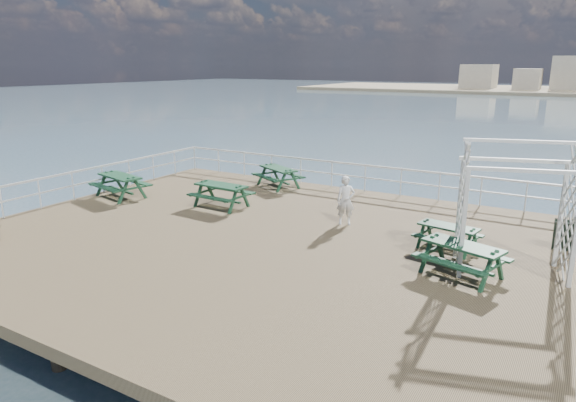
# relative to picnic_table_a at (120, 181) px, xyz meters

# --- Properties ---
(ground) EXTENTS (18.00, 14.00, 0.30)m
(ground) POSITION_rel_picnic_table_a_xyz_m (7.66, -1.19, -0.77)
(ground) COLOR brown
(ground) RESTS_ON ground
(railing) EXTENTS (17.77, 13.76, 1.10)m
(railing) POSITION_rel_picnic_table_a_xyz_m (7.58, 1.38, 0.25)
(railing) COLOR silver
(railing) RESTS_ON ground
(picnic_table_a) EXTENTS (2.31, 2.02, 0.97)m
(picnic_table_a) POSITION_rel_picnic_table_a_xyz_m (0.00, 0.00, 0.00)
(picnic_table_a) COLOR #14371F
(picnic_table_a) RESTS_ON ground
(picnic_table_b) EXTENTS (2.35, 2.19, 0.91)m
(picnic_table_b) POSITION_rel_picnic_table_a_xyz_m (4.26, 4.55, -0.04)
(picnic_table_b) COLOR #14371F
(picnic_table_b) RESTS_ON ground
(picnic_table_c) EXTENTS (1.76, 1.51, 0.77)m
(picnic_table_c) POSITION_rel_picnic_table_a_xyz_m (12.18, 0.60, -0.13)
(picnic_table_c) COLOR #14371F
(picnic_table_c) RESTS_ON ground
(picnic_table_d) EXTENTS (1.97, 1.61, 0.93)m
(picnic_table_d) POSITION_rel_picnic_table_a_xyz_m (4.16, 0.88, -0.03)
(picnic_table_d) COLOR #14371F
(picnic_table_d) RESTS_ON ground
(picnic_table_e) EXTENTS (2.21, 1.97, 0.91)m
(picnic_table_e) POSITION_rel_picnic_table_a_xyz_m (12.93, -1.09, -0.04)
(picnic_table_e) COLOR #14371F
(picnic_table_e) RESTS_ON ground
(trellis_arbor) EXTENTS (2.91, 2.10, 3.25)m
(trellis_arbor) POSITION_rel_picnic_table_a_xyz_m (13.87, -0.22, 0.82)
(trellis_arbor) COLOR silver
(trellis_arbor) RESTS_ON ground
(sandwich_board) EXTENTS (0.56, 0.45, 0.86)m
(sandwich_board) POSITION_rel_picnic_table_a_xyz_m (14.92, 2.08, -0.20)
(sandwich_board) COLOR black
(sandwich_board) RESTS_ON ground
(person) EXTENTS (0.68, 0.60, 1.56)m
(person) POSITION_rel_picnic_table_a_xyz_m (8.81, 1.25, 0.16)
(person) COLOR silver
(person) RESTS_ON ground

